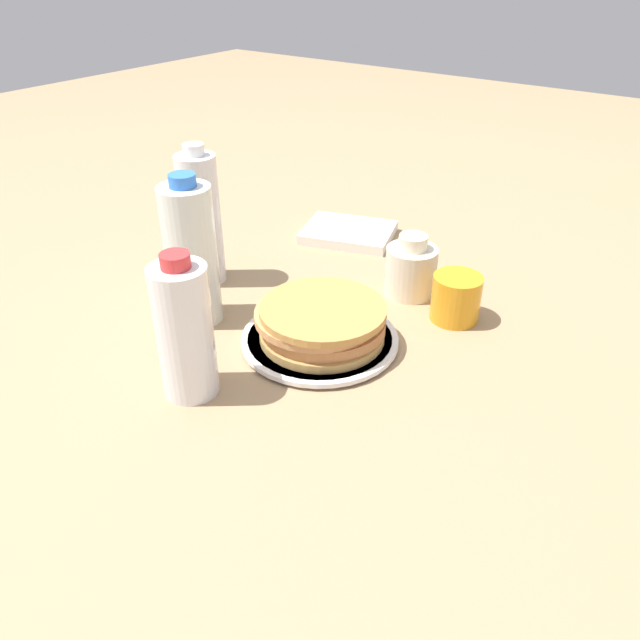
{
  "coord_description": "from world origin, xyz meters",
  "views": [
    {
      "loc": [
        -0.43,
        0.62,
        0.51
      ],
      "look_at": [
        0.02,
        -0.0,
        0.04
      ],
      "focal_mm": 35.0,
      "sensor_mm": 36.0,
      "label": 1
    }
  ],
  "objects": [
    {
      "name": "pancake_stack",
      "position": [
        0.01,
        -0.0,
        0.04
      ],
      "size": [
        0.19,
        0.19,
        0.05
      ],
      "color": "#AD8749",
      "rests_on": "plate"
    },
    {
      "name": "water_bottle_mid",
      "position": [
        0.09,
        0.19,
        0.09
      ],
      "size": [
        0.07,
        0.07,
        0.2
      ],
      "color": "white",
      "rests_on": "ground_plane"
    },
    {
      "name": "ground_plane",
      "position": [
        0.0,
        0.0,
        0.0
      ],
      "size": [
        4.0,
        4.0,
        0.0
      ],
      "primitive_type": "plane",
      "color": "#9E7F5B"
    },
    {
      "name": "cream_jug",
      "position": [
        -0.02,
        -0.21,
        0.04
      ],
      "size": [
        0.08,
        0.08,
        0.1
      ],
      "color": "beige",
      "rests_on": "ground_plane"
    },
    {
      "name": "water_bottle_near",
      "position": [
        0.21,
        0.05,
        0.11
      ],
      "size": [
        0.08,
        0.08,
        0.23
      ],
      "color": "silver",
      "rests_on": "ground_plane"
    },
    {
      "name": "plate",
      "position": [
        0.02,
        -0.0,
        0.01
      ],
      "size": [
        0.23,
        0.23,
        0.01
      ],
      "color": "white",
      "rests_on": "ground_plane"
    },
    {
      "name": "juice_glass",
      "position": [
        -0.11,
        -0.18,
        0.04
      ],
      "size": [
        0.08,
        0.08,
        0.07
      ],
      "color": "orange",
      "rests_on": "ground_plane"
    },
    {
      "name": "napkin",
      "position": [
        0.19,
        -0.34,
        0.01
      ],
      "size": [
        0.2,
        0.18,
        0.02
      ],
      "color": "white",
      "rests_on": "ground_plane"
    },
    {
      "name": "water_bottle_far",
      "position": [
        0.29,
        -0.05,
        0.11
      ],
      "size": [
        0.07,
        0.07,
        0.24
      ],
      "color": "white",
      "rests_on": "ground_plane"
    }
  ]
}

